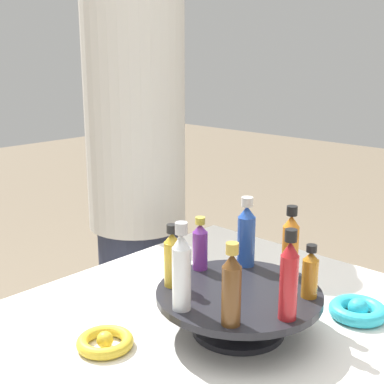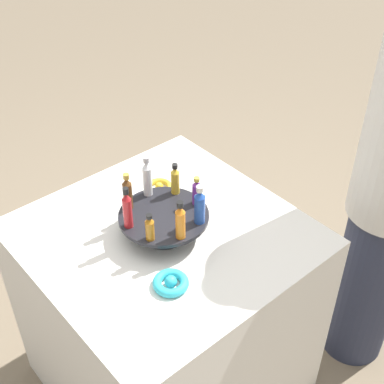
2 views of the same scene
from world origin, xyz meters
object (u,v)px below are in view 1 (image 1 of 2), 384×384
bottle_clear (182,270)px  bottle_red (289,278)px  bottle_blue (246,234)px  bottle_gold (172,258)px  bottle_brown (231,288)px  ribbon_bow_teal (358,310)px  display_stand (239,304)px  bottle_orange (290,244)px  bottle_amber (310,273)px  bottle_purple (200,245)px  ribbon_bow_gold (105,342)px  person_figure (137,178)px

bottle_clear → bottle_red: bearing=122.2°
bottle_blue → bottle_gold: bottle_blue is taller
bottle_brown → ribbon_bow_teal: (-0.28, 0.06, -0.12)m
bottle_gold → display_stand: bearing=122.2°
display_stand → bottle_orange: 0.14m
bottle_brown → bottle_clear: bottle_clear is taller
bottle_amber → bottle_clear: size_ratio=0.64×
bottle_amber → bottle_purple: (0.03, -0.20, 0.00)m
bottle_clear → bottle_blue: bearing=-170.3°
bottle_clear → bottle_amber: bearing=144.7°
bottle_blue → ribbon_bow_gold: size_ratio=1.42×
bottle_amber → bottle_gold: bearing=-57.8°
bottle_brown → bottle_red: size_ratio=0.90×
bottle_amber → ribbon_bow_teal: bottle_amber is taller
bottle_brown → person_figure: (-0.46, -0.73, -0.04)m
display_stand → bottle_orange: (-0.11, 0.02, 0.08)m
bottle_purple → bottle_clear: size_ratio=0.70×
bottle_brown → bottle_clear: (0.01, -0.08, 0.01)m
display_stand → bottle_red: bottle_red is taller
display_stand → ribbon_bow_teal: (-0.18, 0.12, -0.04)m
bottle_orange → bottle_blue: (0.01, -0.08, 0.00)m
bottle_red → person_figure: size_ratio=0.08×
bottle_amber → bottle_gold: (0.12, -0.19, 0.01)m
bottle_brown → bottle_blue: bearing=-147.8°
bottle_red → ribbon_bow_gold: 0.31m
display_stand → ribbon_bow_gold: display_stand is taller
person_figure → bottle_red: bearing=2.0°
bottle_gold → bottle_clear: 0.09m
bottle_amber → ribbon_bow_teal: (-0.12, 0.03, -0.10)m
display_stand → bottle_gold: bearing=-57.8°
ribbon_bow_teal → bottle_red: bearing=-3.7°
bottle_orange → ribbon_bow_teal: (-0.07, 0.10, -0.12)m
display_stand → person_figure: (-0.37, -0.67, 0.04)m
bottle_purple → bottle_clear: 0.16m
bottle_brown → ribbon_bow_gold: 0.24m
ribbon_bow_gold → person_figure: person_figure is taller
display_stand → bottle_orange: bearing=167.2°
bottle_orange → ribbon_bow_teal: bearing=127.1°
display_stand → person_figure: size_ratio=0.16×
bottle_red → ribbon_bow_teal: (-0.21, 0.01, -0.12)m
bottle_clear → person_figure: bearing=-126.2°
bottle_clear → bottle_brown: bearing=99.7°
ribbon_bow_gold → bottle_gold: bearing=167.3°
bottle_purple → bottle_gold: 0.09m
bottle_purple → bottle_gold: bottle_gold is taller
bottle_orange → person_figure: (-0.26, -0.70, -0.04)m
bottle_blue → bottle_purple: size_ratio=1.33×
bottle_blue → bottle_brown: bearing=32.2°
bottle_blue → bottle_clear: bottle_clear is taller
bottle_brown → bottle_gold: bottle_brown is taller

